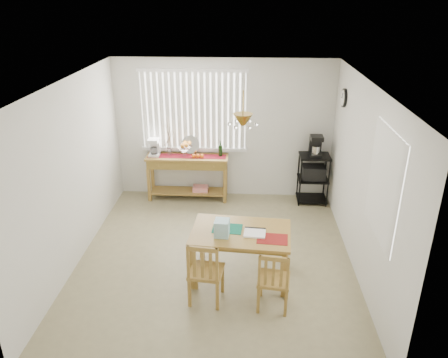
# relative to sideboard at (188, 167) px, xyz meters

# --- Properties ---
(ground) EXTENTS (4.00, 4.50, 0.01)m
(ground) POSITION_rel_sideboard_xyz_m (0.65, -2.02, -0.64)
(ground) COLOR #948C64
(room_shell) EXTENTS (4.20, 4.70, 2.70)m
(room_shell) POSITION_rel_sideboard_xyz_m (0.66, -2.00, 1.05)
(room_shell) COLOR silver
(room_shell) RESTS_ON ground
(sideboard) EXTENTS (1.51, 0.43, 0.85)m
(sideboard) POSITION_rel_sideboard_xyz_m (0.00, 0.00, 0.00)
(sideboard) COLOR olive
(sideboard) RESTS_ON ground
(sideboard_items) EXTENTS (1.44, 0.36, 0.65)m
(sideboard_items) POSITION_rel_sideboard_xyz_m (-0.26, 0.01, 0.34)
(sideboard_items) COLOR maroon
(sideboard_items) RESTS_ON sideboard
(wire_cart) EXTENTS (0.55, 0.44, 0.93)m
(wire_cart) POSITION_rel_sideboard_xyz_m (2.32, -0.03, -0.08)
(wire_cart) COLOR black
(wire_cart) RESTS_ON ground
(cart_items) EXTENTS (0.22, 0.26, 0.38)m
(cart_items) POSITION_rel_sideboard_xyz_m (2.32, -0.02, 0.46)
(cart_items) COLOR black
(cart_items) RESTS_ON wire_cart
(dining_table) EXTENTS (1.38, 0.95, 0.71)m
(dining_table) POSITION_rel_sideboard_xyz_m (1.03, -2.42, -0.01)
(dining_table) COLOR olive
(dining_table) RESTS_ON ground
(table_items) EXTENTS (1.01, 0.55, 0.23)m
(table_items) POSITION_rel_sideboard_xyz_m (0.89, -2.52, 0.15)
(table_items) COLOR #12664E
(table_items) RESTS_ON dining_table
(chair_left) EXTENTS (0.46, 0.46, 0.90)m
(chair_left) POSITION_rel_sideboard_xyz_m (0.61, -2.99, -0.20)
(chair_left) COLOR olive
(chair_left) RESTS_ON ground
(chair_right) EXTENTS (0.44, 0.44, 0.84)m
(chair_right) POSITION_rel_sideboard_xyz_m (1.45, -3.08, -0.23)
(chair_right) COLOR olive
(chair_right) RESTS_ON ground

